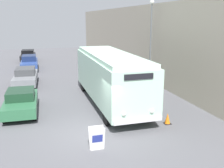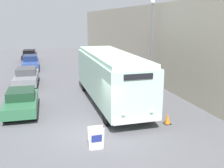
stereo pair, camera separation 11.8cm
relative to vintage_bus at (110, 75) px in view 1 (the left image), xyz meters
name	(u,v)px [view 1 (the left image)]	position (x,y,z in m)	size (l,w,h in m)	color
ground_plane	(93,133)	(-2.16, -4.42, -1.91)	(80.00, 80.00, 0.00)	#56565B
building_wall_right	(150,43)	(5.36, 5.58, 1.48)	(0.30, 60.00, 6.78)	#B2A893
vintage_bus	(110,75)	(0.00, 0.00, 0.00)	(2.70, 10.03, 3.37)	black
sign_board	(97,139)	(-2.34, -6.05, -1.41)	(0.66, 0.39, 1.03)	gray
streetlamp	(151,32)	(4.55, 3.75, 2.58)	(0.36, 0.36, 7.00)	#595E60
parked_car_near	(21,101)	(-5.67, -0.35, -1.19)	(1.97, 4.27, 1.42)	black
parked_car_mid	(26,77)	(-5.57, 6.59, -1.13)	(2.05, 4.82, 1.51)	black
parked_car_far	(29,62)	(-5.35, 14.12, -1.13)	(1.80, 4.82, 1.58)	black
parked_car_distant	(28,55)	(-5.61, 20.34, -1.15)	(1.98, 4.47, 1.50)	black
traffic_cone	(168,119)	(1.98, -4.35, -1.62)	(0.36, 0.36, 0.59)	black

